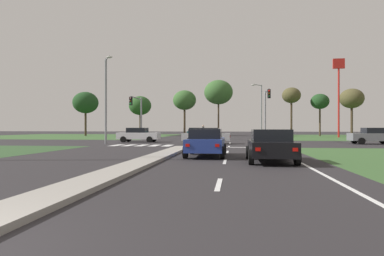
% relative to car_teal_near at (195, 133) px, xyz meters
% --- Properties ---
extents(ground_plane, '(200.00, 200.00, 0.00)m').
position_rel_car_teal_near_xyz_m(ground_plane, '(2.16, -17.31, -0.79)').
color(ground_plane, '#282628').
extents(grass_verge_far_left, '(35.00, 35.00, 0.01)m').
position_rel_car_teal_near_xyz_m(grass_verge_far_left, '(-23.34, 7.19, -0.79)').
color(grass_verge_far_left, '#385B2D').
rests_on(grass_verge_far_left, ground).
extents(grass_verge_far_right, '(35.00, 35.00, 0.01)m').
position_rel_car_teal_near_xyz_m(grass_verge_far_right, '(27.66, 7.19, -0.79)').
color(grass_verge_far_right, '#385B2D').
rests_on(grass_verge_far_right, ground).
extents(median_island_near, '(1.20, 22.00, 0.14)m').
position_rel_car_teal_near_xyz_m(median_island_near, '(2.16, -36.31, -0.72)').
color(median_island_near, gray).
rests_on(median_island_near, ground).
extents(median_island_far, '(1.20, 36.00, 0.14)m').
position_rel_car_teal_near_xyz_m(median_island_far, '(2.16, 7.69, -0.72)').
color(median_island_far, gray).
rests_on(median_island_far, ground).
extents(lane_dash_near, '(0.14, 2.00, 0.01)m').
position_rel_car_teal_near_xyz_m(lane_dash_near, '(5.66, -41.31, -0.79)').
color(lane_dash_near, silver).
rests_on(lane_dash_near, ground).
extents(lane_dash_second, '(0.14, 2.00, 0.01)m').
position_rel_car_teal_near_xyz_m(lane_dash_second, '(5.66, -35.31, -0.79)').
color(lane_dash_second, silver).
rests_on(lane_dash_second, ground).
extents(lane_dash_third, '(0.14, 2.00, 0.01)m').
position_rel_car_teal_near_xyz_m(lane_dash_third, '(5.66, -29.31, -0.79)').
color(lane_dash_third, silver).
rests_on(lane_dash_third, ground).
extents(lane_dash_fourth, '(0.14, 2.00, 0.01)m').
position_rel_car_teal_near_xyz_m(lane_dash_fourth, '(5.66, -23.31, -0.79)').
color(lane_dash_fourth, silver).
rests_on(lane_dash_fourth, ground).
extents(lane_dash_fifth, '(0.14, 2.00, 0.01)m').
position_rel_car_teal_near_xyz_m(lane_dash_fifth, '(5.66, -17.31, -0.79)').
color(lane_dash_fifth, silver).
rests_on(lane_dash_fifth, ground).
extents(edge_line_right, '(0.14, 24.00, 0.01)m').
position_rel_car_teal_near_xyz_m(edge_line_right, '(9.01, -35.31, -0.79)').
color(edge_line_right, silver).
rests_on(edge_line_right, ground).
extents(stop_bar_near, '(6.40, 0.50, 0.01)m').
position_rel_car_teal_near_xyz_m(stop_bar_near, '(5.96, -24.31, -0.79)').
color(stop_bar_near, silver).
rests_on(stop_bar_near, ground).
extents(crosswalk_bar_near, '(0.70, 2.80, 0.01)m').
position_rel_car_teal_near_xyz_m(crosswalk_bar_near, '(-4.24, -22.51, -0.79)').
color(crosswalk_bar_near, silver).
rests_on(crosswalk_bar_near, ground).
extents(crosswalk_bar_second, '(0.70, 2.80, 0.01)m').
position_rel_car_teal_near_xyz_m(crosswalk_bar_second, '(-3.09, -22.51, -0.79)').
color(crosswalk_bar_second, silver).
rests_on(crosswalk_bar_second, ground).
extents(crosswalk_bar_third, '(0.70, 2.80, 0.01)m').
position_rel_car_teal_near_xyz_m(crosswalk_bar_third, '(-1.94, -22.51, -0.79)').
color(crosswalk_bar_third, silver).
rests_on(crosswalk_bar_third, ground).
extents(crosswalk_bar_fourth, '(0.70, 2.80, 0.01)m').
position_rel_car_teal_near_xyz_m(crosswalk_bar_fourth, '(-0.79, -22.51, -0.79)').
color(crosswalk_bar_fourth, silver).
rests_on(crosswalk_bar_fourth, ground).
extents(crosswalk_bar_fifth, '(0.70, 2.80, 0.01)m').
position_rel_car_teal_near_xyz_m(crosswalk_bar_fifth, '(0.36, -22.51, -0.79)').
color(crosswalk_bar_fifth, silver).
rests_on(crosswalk_bar_fifth, ground).
extents(car_teal_near, '(1.99, 4.22, 1.56)m').
position_rel_car_teal_near_xyz_m(car_teal_near, '(0.00, 0.00, 0.00)').
color(car_teal_near, '#19565B').
rests_on(car_teal_near, ground).
extents(car_black_second, '(2.09, 4.36, 1.48)m').
position_rel_car_teal_near_xyz_m(car_black_second, '(7.73, -35.06, -0.03)').
color(car_black_second, black).
rests_on(car_black_second, ground).
extents(car_blue_third, '(2.09, 4.28, 1.49)m').
position_rel_car_teal_near_xyz_m(car_blue_third, '(4.58, -32.68, -0.03)').
color(car_blue_third, navy).
rests_on(car_blue_third, ground).
extents(car_silver_fourth, '(4.63, 1.97, 1.54)m').
position_rel_car_teal_near_xyz_m(car_silver_fourth, '(3.42, -18.78, -0.01)').
color(car_silver_fourth, '#B7B7BC').
rests_on(car_silver_fourth, ground).
extents(car_white_fifth, '(4.53, 2.02, 1.55)m').
position_rel_car_teal_near_xyz_m(car_white_fifth, '(-4.23, -15.95, -0.00)').
color(car_white_fifth, silver).
rests_on(car_white_fifth, ground).
extents(car_grey_sixth, '(4.15, 2.03, 1.55)m').
position_rel_car_teal_near_xyz_m(car_grey_sixth, '(19.16, -17.41, -0.00)').
color(car_grey_sixth, slate).
rests_on(car_grey_sixth, ground).
extents(traffic_signal_far_right, '(0.32, 4.63, 5.94)m').
position_rel_car_teal_near_xyz_m(traffic_signal_far_right, '(9.76, -12.33, 3.28)').
color(traffic_signal_far_right, gray).
rests_on(traffic_signal_far_right, ground).
extents(traffic_signal_far_left, '(0.32, 4.49, 5.33)m').
position_rel_car_teal_near_xyz_m(traffic_signal_far_left, '(-5.44, -12.36, 2.88)').
color(traffic_signal_far_left, gray).
rests_on(traffic_signal_far_left, ground).
extents(street_lamp_second, '(1.36, 1.78, 8.12)m').
position_rel_car_teal_near_xyz_m(street_lamp_second, '(-5.91, -20.80, 3.78)').
color(street_lamp_second, gray).
rests_on(street_lamp_second, ground).
extents(street_lamp_third, '(1.77, 1.98, 8.29)m').
position_rel_car_teal_near_xyz_m(street_lamp_third, '(10.20, 1.65, 3.90)').
color(street_lamp_third, gray).
rests_on(street_lamp_third, ground).
extents(pedestrian_at_median, '(0.34, 0.34, 1.77)m').
position_rel_car_teal_near_xyz_m(pedestrian_at_median, '(2.06, -7.88, 0.42)').
color(pedestrian_at_median, '#232833').
rests_on(pedestrian_at_median, median_island_far).
extents(fastfood_pole_sign, '(1.80, 0.40, 12.63)m').
position_rel_car_teal_near_xyz_m(fastfood_pole_sign, '(22.70, 4.38, 8.34)').
color(fastfood_pole_sign, red).
rests_on(fastfood_pole_sign, ground).
extents(treeline_near, '(4.83, 4.83, 8.44)m').
position_rel_car_teal_near_xyz_m(treeline_near, '(-22.20, 9.01, 5.56)').
color(treeline_near, '#423323').
rests_on(treeline_near, ground).
extents(treeline_second, '(4.42, 4.42, 7.84)m').
position_rel_car_teal_near_xyz_m(treeline_second, '(-12.46, 12.54, 5.14)').
color(treeline_second, '#423323').
rests_on(treeline_second, ground).
extents(treeline_third, '(4.51, 4.51, 8.87)m').
position_rel_car_teal_near_xyz_m(treeline_third, '(-3.52, 12.59, 6.12)').
color(treeline_third, '#423323').
rests_on(treeline_third, ground).
extents(treeline_fourth, '(5.48, 5.48, 10.69)m').
position_rel_car_teal_near_xyz_m(treeline_fourth, '(3.13, 12.13, 7.55)').
color(treeline_fourth, '#423323').
rests_on(treeline_fourth, ground).
extents(treeline_fifth, '(3.47, 3.47, 9.17)m').
position_rel_car_teal_near_xyz_m(treeline_fifth, '(16.84, 13.08, 6.79)').
color(treeline_fifth, '#423323').
rests_on(treeline_fifth, ground).
extents(treeline_sixth, '(3.35, 3.35, 7.91)m').
position_rel_car_teal_near_xyz_m(treeline_sixth, '(22.03, 13.16, 5.63)').
color(treeline_sixth, '#423323').
rests_on(treeline_sixth, ground).
extents(treeline_seventh, '(4.16, 4.16, 8.58)m').
position_rel_car_teal_near_xyz_m(treeline_seventh, '(27.04, 11.29, 5.96)').
color(treeline_seventh, '#423323').
rests_on(treeline_seventh, ground).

